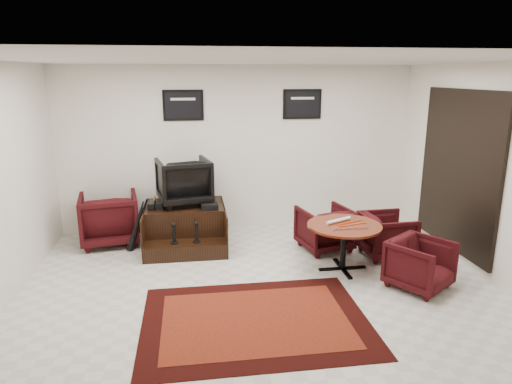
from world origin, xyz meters
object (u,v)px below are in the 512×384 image
(armchair_side, at_px, (109,216))
(table_chair_window, at_px, (387,233))
(table_chair_corner, at_px, (420,262))
(shine_chair, at_px, (184,179))
(table_chair_back, at_px, (325,226))
(shine_podium, at_px, (186,227))
(meeting_table, at_px, (344,230))

(armchair_side, height_order, table_chair_window, armchair_side)
(table_chair_window, relative_size, table_chair_corner, 1.02)
(shine_chair, height_order, table_chair_window, shine_chair)
(table_chair_back, bearing_deg, shine_podium, -26.44)
(shine_podium, relative_size, table_chair_corner, 1.83)
(armchair_side, bearing_deg, shine_podium, 159.66)
(table_chair_back, bearing_deg, meeting_table, 79.78)
(shine_podium, xyz_separation_m, armchair_side, (-1.20, 0.24, 0.15))
(shine_podium, xyz_separation_m, shine_chair, (0.00, 0.14, 0.75))
(shine_podium, bearing_deg, meeting_table, -31.02)
(table_chair_back, bearing_deg, table_chair_corner, 106.27)
(shine_podium, height_order, shine_chair, shine_chair)
(shine_podium, height_order, meeting_table, meeting_table)
(shine_podium, relative_size, table_chair_back, 1.72)
(shine_podium, xyz_separation_m, table_chair_corner, (2.94, -1.98, 0.05))
(table_chair_corner, bearing_deg, armchair_side, 117.41)
(meeting_table, relative_size, table_chair_back, 1.36)
(table_chair_corner, bearing_deg, table_chair_window, 53.91)
(meeting_table, relative_size, table_chair_corner, 1.44)
(meeting_table, height_order, table_chair_corner, table_chair_corner)
(meeting_table, distance_m, table_chair_back, 0.81)
(shine_chair, relative_size, armchair_side, 0.90)
(shine_podium, distance_m, armchair_side, 1.24)
(table_chair_back, distance_m, table_chair_window, 0.93)
(shine_podium, relative_size, shine_chair, 1.58)
(meeting_table, height_order, table_chair_back, table_chair_back)
(shine_podium, bearing_deg, armchair_side, 168.79)
(table_chair_back, height_order, table_chair_window, table_chair_back)
(armchair_side, relative_size, table_chair_back, 1.21)
(shine_podium, distance_m, table_chair_back, 2.19)
(shine_podium, height_order, table_chair_window, table_chair_window)
(meeting_table, xyz_separation_m, table_chair_corner, (0.78, -0.68, -0.23))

